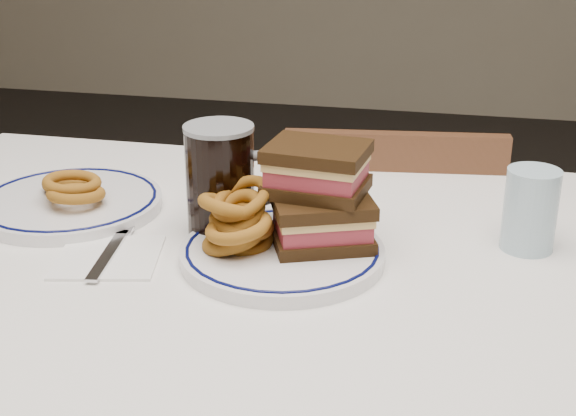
% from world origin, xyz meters
% --- Properties ---
extents(dining_table, '(1.27, 0.87, 0.75)m').
position_xyz_m(dining_table, '(0.00, 0.00, 0.64)').
color(dining_table, white).
rests_on(dining_table, floor).
extents(chair_far, '(0.42, 0.42, 0.81)m').
position_xyz_m(chair_far, '(0.12, 0.48, 0.44)').
color(chair_far, '#432815').
rests_on(chair_far, floor).
extents(main_plate, '(0.26, 0.26, 0.02)m').
position_xyz_m(main_plate, '(0.03, 0.00, 0.76)').
color(main_plate, white).
rests_on(main_plate, dining_table).
extents(reuben_sandwich, '(0.15, 0.14, 0.13)m').
position_xyz_m(reuben_sandwich, '(0.07, 0.03, 0.83)').
color(reuben_sandwich, black).
rests_on(reuben_sandwich, main_plate).
extents(onion_rings_main, '(0.11, 0.12, 0.11)m').
position_xyz_m(onion_rings_main, '(-0.03, -0.01, 0.80)').
color(onion_rings_main, brown).
rests_on(onion_rings_main, main_plate).
extents(ketchup_ramekin, '(0.06, 0.06, 0.03)m').
position_xyz_m(ketchup_ramekin, '(0.03, 0.08, 0.79)').
color(ketchup_ramekin, silver).
rests_on(ketchup_ramekin, main_plate).
extents(beer_mug, '(0.14, 0.09, 0.16)m').
position_xyz_m(beer_mug, '(-0.07, 0.06, 0.83)').
color(beer_mug, black).
rests_on(beer_mug, dining_table).
extents(water_glass, '(0.07, 0.07, 0.11)m').
position_xyz_m(water_glass, '(0.34, 0.11, 0.81)').
color(water_glass, '#ACCDDE').
rests_on(water_glass, dining_table).
extents(far_plate, '(0.27, 0.27, 0.02)m').
position_xyz_m(far_plate, '(-0.32, 0.10, 0.76)').
color(far_plate, white).
rests_on(far_plate, dining_table).
extents(onion_rings_far, '(0.12, 0.13, 0.05)m').
position_xyz_m(onion_rings_far, '(-0.31, 0.10, 0.79)').
color(onion_rings_far, brown).
rests_on(onion_rings_far, far_plate).
extents(napkin_fork, '(0.15, 0.18, 0.01)m').
position_xyz_m(napkin_fork, '(-0.20, -0.04, 0.75)').
color(napkin_fork, white).
rests_on(napkin_fork, dining_table).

